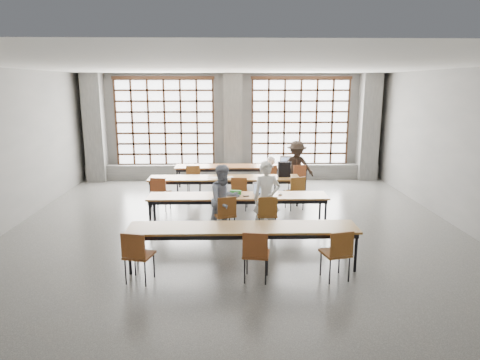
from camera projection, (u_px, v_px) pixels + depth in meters
name	position (u px, v px, depth m)	size (l,w,h in m)	color
floor	(235.00, 232.00, 9.33)	(11.00, 11.00, 0.00)	#4C4C4A
ceiling	(235.00, 66.00, 8.56)	(11.00, 11.00, 0.00)	silver
wall_back	(233.00, 127.00, 14.31)	(10.00, 10.00, 0.00)	#595957
wall_front	(245.00, 256.00, 3.58)	(10.00, 10.00, 0.00)	#595957
wall_right	(470.00, 152.00, 9.07)	(11.00, 11.00, 0.00)	#595957
column_left	(95.00, 128.00, 13.92)	(0.60, 0.55, 3.50)	#52524F
column_mid	(233.00, 128.00, 14.03)	(0.60, 0.55, 3.50)	#52524F
column_right	(369.00, 127.00, 14.15)	(0.60, 0.55, 3.50)	#52524F
window_left	(165.00, 123.00, 14.14)	(3.32, 0.12, 3.00)	white
window_right	(300.00, 122.00, 14.25)	(3.32, 0.12, 3.00)	white
sill_ledge	(233.00, 172.00, 14.44)	(9.80, 0.35, 0.50)	#52524F
desk_row_a	(241.00, 168.00, 12.98)	(4.00, 0.70, 0.73)	brown
desk_row_b	(224.00, 180.00, 11.39)	(4.00, 0.70, 0.73)	brown
desk_row_c	(238.00, 198.00, 9.55)	(4.00, 0.70, 0.73)	brown
desk_row_d	(243.00, 230.00, 7.46)	(4.00, 0.70, 0.73)	brown
chair_back_left	(194.00, 177.00, 12.36)	(0.43, 0.43, 0.88)	brown
chair_back_mid	(269.00, 176.00, 12.41)	(0.43, 0.43, 0.88)	brown
chair_back_right	(298.00, 176.00, 12.44)	(0.52, 0.52, 0.88)	maroon
chair_mid_left	(160.00, 190.00, 10.76)	(0.50, 0.50, 0.88)	brown
chair_mid_centre	(240.00, 190.00, 10.81)	(0.47, 0.48, 0.88)	brown
chair_mid_right	(296.00, 189.00, 10.85)	(0.52, 0.52, 0.88)	brown
chair_front_left	(225.00, 212.00, 8.96)	(0.53, 0.53, 0.88)	brown
chair_front_right	(267.00, 212.00, 8.98)	(0.43, 0.43, 0.88)	brown
chair_near_left	(137.00, 252.00, 6.83)	(0.51, 0.51, 0.88)	brown
chair_near_mid	(256.00, 251.00, 6.88)	(0.48, 0.49, 0.88)	brown
chair_near_right	(338.00, 250.00, 6.91)	(0.51, 0.51, 0.88)	brown
student_male	(267.00, 198.00, 9.05)	(0.58, 0.38, 1.58)	white
student_female	(224.00, 200.00, 9.04)	(0.74, 0.57, 1.52)	navy
student_back	(297.00, 167.00, 12.51)	(1.00, 0.57, 1.55)	black
laptop_front	(262.00, 191.00, 9.64)	(0.41, 0.36, 0.26)	#B1B1B6
laptop_back	(286.00, 163.00, 13.09)	(0.40, 0.36, 0.26)	#AEAEB3
mouse	(280.00, 194.00, 9.54)	(0.10, 0.06, 0.04)	white
green_box	(236.00, 192.00, 9.61)	(0.25, 0.09, 0.09)	#2E8E36
phone	(246.00, 196.00, 9.44)	(0.13, 0.06, 0.01)	black
paper_sheet_b	(213.00, 178.00, 11.32)	(0.30, 0.21, 0.00)	silver
paper_sheet_c	(228.00, 177.00, 11.37)	(0.30, 0.21, 0.00)	silver
backpack	(284.00, 169.00, 11.42)	(0.32, 0.20, 0.40)	black
plastic_bag	(271.00, 161.00, 13.00)	(0.26, 0.21, 0.29)	silver
red_pouch	(139.00, 252.00, 6.91)	(0.20, 0.08, 0.06)	maroon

